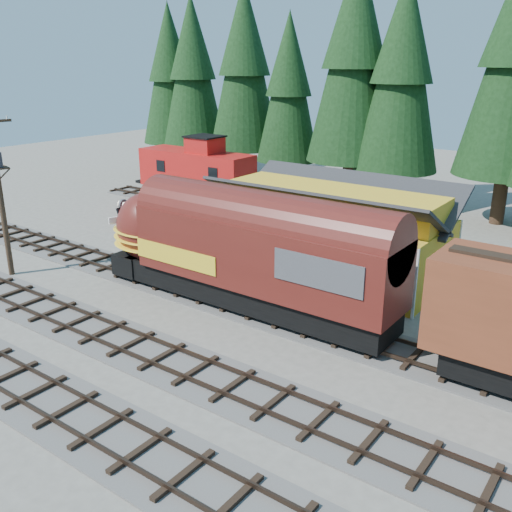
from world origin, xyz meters
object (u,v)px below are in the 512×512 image
Objects in this scene: depot at (332,222)px; locomotive at (234,254)px; caboose at (197,173)px; pickup_truck_b at (160,222)px; pickup_truck_a at (169,227)px.

depot is 0.79× the size of locomotive.
caboose is 9.17m from pickup_truck_b.
depot is 11.93m from pickup_truck_a.
depot is 1.27× the size of caboose.
pickup_truck_a is (-11.72, -0.73, -2.08)m from depot.
locomotive is 1.62× the size of caboose.
pickup_truck_b reaches higher than pickup_truck_a.
pickup_truck_a is (-10.06, 5.77, -1.71)m from locomotive.
pickup_truck_b is (-12.66, -0.62, -1.97)m from depot.
pickup_truck_a is at bearing 150.14° from locomotive.
pickup_truck_a is at bearing -79.81° from pickup_truck_b.
pickup_truck_b is (3.93, -8.12, -1.61)m from caboose.
caboose is at bearing 136.83° from locomotive.
depot is 6.72m from locomotive.
locomotive is (-1.67, -6.50, -0.38)m from depot.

